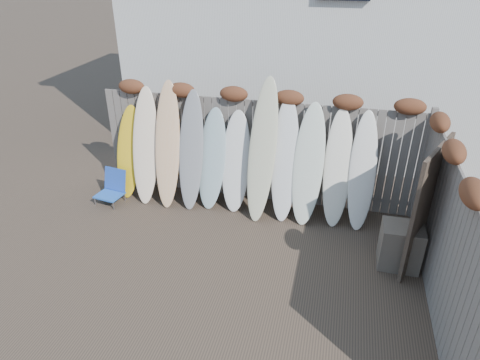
% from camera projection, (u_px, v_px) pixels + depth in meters
% --- Properties ---
extents(ground, '(80.00, 80.00, 0.00)m').
position_uv_depth(ground, '(221.00, 273.00, 6.54)').
color(ground, '#493A2D').
extents(back_fence, '(6.05, 0.28, 2.24)m').
position_uv_depth(back_fence, '(258.00, 143.00, 8.02)').
color(back_fence, slate).
rests_on(back_fence, ground).
extents(right_fence, '(0.28, 4.40, 2.24)m').
position_uv_depth(right_fence, '(445.00, 229.00, 5.59)').
color(right_fence, slate).
rests_on(right_fence, ground).
extents(house, '(8.50, 5.50, 6.33)m').
position_uv_depth(house, '(311.00, 5.00, 10.49)').
color(house, silver).
rests_on(house, ground).
extents(beach_chair, '(0.55, 0.58, 0.63)m').
position_uv_depth(beach_chair, '(112.00, 187.00, 8.34)').
color(beach_chair, blue).
rests_on(beach_chair, ground).
extents(wooden_crate, '(0.61, 0.51, 0.71)m').
position_uv_depth(wooden_crate, '(400.00, 246.00, 6.57)').
color(wooden_crate, brown).
rests_on(wooden_crate, ground).
extents(lattice_panel, '(0.60, 1.23, 1.99)m').
position_uv_depth(lattice_panel, '(426.00, 207.00, 6.34)').
color(lattice_panel, '#31261E').
rests_on(lattice_panel, ground).
extents(surfboard_0, '(0.57, 0.68, 1.77)m').
position_uv_depth(surfboard_0, '(129.00, 152.00, 8.36)').
color(surfboard_0, yellow).
rests_on(surfboard_0, ground).
extents(surfboard_1, '(0.57, 0.80, 2.16)m').
position_uv_depth(surfboard_1, '(145.00, 146.00, 8.13)').
color(surfboard_1, '#FFE4C3').
rests_on(surfboard_1, ground).
extents(surfboard_2, '(0.55, 0.85, 2.31)m').
position_uv_depth(surfboard_2, '(168.00, 145.00, 7.99)').
color(surfboard_2, '#F5BA76').
rests_on(surfboard_2, ground).
extents(surfboard_3, '(0.51, 0.79, 2.17)m').
position_uv_depth(surfboard_3, '(191.00, 151.00, 7.94)').
color(surfboard_3, gray).
rests_on(surfboard_3, ground).
extents(surfboard_4, '(0.57, 0.70, 1.86)m').
position_uv_depth(surfboard_4, '(212.00, 159.00, 7.98)').
color(surfboard_4, '#9FBAC0').
rests_on(surfboard_4, ground).
extents(surfboard_5, '(0.56, 0.68, 1.84)m').
position_uv_depth(surfboard_5, '(236.00, 162.00, 7.90)').
color(surfboard_5, silver).
rests_on(surfboard_5, ground).
extents(surfboard_6, '(0.56, 0.91, 2.49)m').
position_uv_depth(surfboard_6, '(262.00, 151.00, 7.54)').
color(surfboard_6, beige).
rests_on(surfboard_6, ground).
extents(surfboard_7, '(0.55, 0.80, 2.15)m').
position_uv_depth(surfboard_7, '(285.00, 161.00, 7.59)').
color(surfboard_7, silver).
rests_on(surfboard_7, ground).
extents(surfboard_8, '(0.57, 0.77, 2.10)m').
position_uv_depth(surfboard_8, '(308.00, 165.00, 7.48)').
color(surfboard_8, white).
rests_on(surfboard_8, ground).
extents(surfboard_9, '(0.52, 0.75, 2.02)m').
position_uv_depth(surfboard_9, '(337.00, 169.00, 7.45)').
color(surfboard_9, white).
rests_on(surfboard_9, ground).
extents(surfboard_10, '(0.49, 0.74, 2.02)m').
position_uv_depth(surfboard_10, '(362.00, 172.00, 7.35)').
color(surfboard_10, white).
rests_on(surfboard_10, ground).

